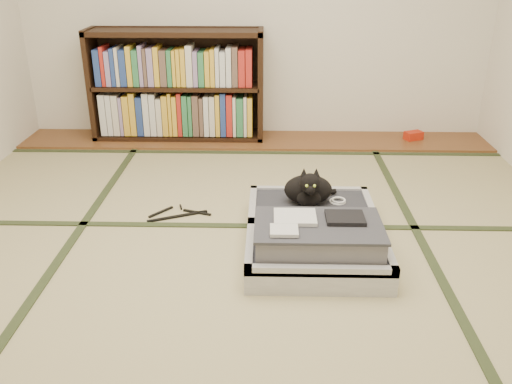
{
  "coord_description": "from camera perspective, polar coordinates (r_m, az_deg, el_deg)",
  "views": [
    {
      "loc": [
        0.12,
        -2.49,
        1.52
      ],
      "look_at": [
        0.05,
        0.35,
        0.25
      ],
      "focal_mm": 38.0,
      "sensor_mm": 36.0,
      "label": 1
    }
  ],
  "objects": [
    {
      "name": "wood_strip",
      "position": [
        4.74,
        -0.1,
        5.47
      ],
      "size": [
        4.0,
        0.5,
        0.02
      ],
      "primitive_type": "cube",
      "color": "brown",
      "rests_on": "ground"
    },
    {
      "name": "hanger",
      "position": [
        3.44,
        -8.18,
        -2.31
      ],
      "size": [
        0.39,
        0.25,
        0.01
      ],
      "color": "black",
      "rests_on": "floor"
    },
    {
      "name": "suitcase",
      "position": [
        2.99,
        6.16,
        -4.41
      ],
      "size": [
        0.73,
        0.98,
        0.29
      ],
      "color": "silver",
      "rests_on": "floor"
    },
    {
      "name": "cable_coil",
      "position": [
        3.27,
        8.61,
        -0.93
      ],
      "size": [
        0.1,
        0.1,
        0.02
      ],
      "color": "white",
      "rests_on": "suitcase"
    },
    {
      "name": "cat",
      "position": [
        3.19,
        5.56,
        0.25
      ],
      "size": [
        0.33,
        0.33,
        0.26
      ],
      "color": "black",
      "rests_on": "suitcase"
    },
    {
      "name": "tatami_borders",
      "position": [
        3.35,
        -0.79,
        -2.83
      ],
      "size": [
        4.0,
        4.5,
        0.01
      ],
      "color": "#2D381E",
      "rests_on": "ground"
    },
    {
      "name": "floor",
      "position": [
        2.92,
        -1.16,
        -7.28
      ],
      "size": [
        4.5,
        4.5,
        0.0
      ],
      "primitive_type": "plane",
      "color": "tan",
      "rests_on": "ground"
    },
    {
      "name": "bookcase",
      "position": [
        4.75,
        -8.28,
        10.8
      ],
      "size": [
        1.46,
        0.33,
        0.94
      ],
      "color": "black",
      "rests_on": "wood_strip"
    },
    {
      "name": "red_item",
      "position": [
        4.92,
        16.24,
        5.73
      ],
      "size": [
        0.17,
        0.14,
        0.07
      ],
      "primitive_type": "cube",
      "rotation": [
        0.0,
        0.0,
        0.41
      ],
      "color": "red",
      "rests_on": "wood_strip"
    }
  ]
}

